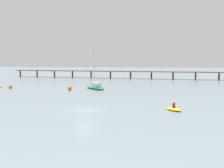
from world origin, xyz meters
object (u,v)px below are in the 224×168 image
Objects in this scene: dinghy_yellow at (174,109)px; mooring_buoy_near at (10,87)px; pier at (192,68)px; sailboat_green at (95,86)px; mooring_buoy_inner at (70,88)px.

mooring_buoy_near is at bearing 148.19° from dinghy_yellow.
pier is 41.55m from sailboat_green.
dinghy_yellow is 3.59× the size of mooring_buoy_near.
pier is at bearing 54.25° from sailboat_green.
mooring_buoy_near is at bearing 174.61° from mooring_buoy_inner.
sailboat_green reaches higher than mooring_buoy_near.
pier reaches higher than mooring_buoy_inner.
mooring_buoy_inner reaches higher than mooring_buoy_near.
pier is at bearing 39.37° from mooring_buoy_near.
dinghy_yellow is (15.35, -23.01, -0.43)m from sailboat_green.
mooring_buoy_inner is (-20.15, 19.92, 0.22)m from dinghy_yellow.
pier is at bearing 81.11° from dinghy_yellow.
mooring_buoy_inner is at bearing -128.31° from pier.
sailboat_green is 18.99m from mooring_buoy_near.
pier is 100.11× the size of mooring_buoy_inner.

